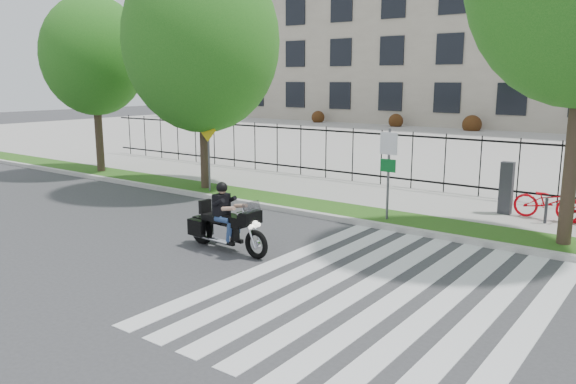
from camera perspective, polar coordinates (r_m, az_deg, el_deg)
The scene contains 13 objects.
ground at distance 13.65m, azimuth -8.80°, elevation -5.55°, with size 120.00×120.00×0.00m, color #38383A.
curb at distance 16.65m, azimuth 1.26°, elevation -2.05°, with size 60.00×0.20×0.15m, color #B6B5AC.
grass_verge at distance 17.34m, azimuth 2.89°, elevation -1.53°, with size 60.00×1.50×0.15m, color #1D4912.
sidewalk at distance 19.42m, azimuth 6.99°, elevation -0.20°, with size 60.00×3.50×0.15m, color #AEABA3.
plaza at distance 35.60m, azimuth 21.17°, elevation 4.33°, with size 80.00×34.00×0.10m, color #AEABA3.
crosswalk_stripes at distance 10.92m, azimuth 9.62°, elevation -9.92°, with size 5.70×8.00×0.01m, color silver, non-canonical shape.
iron_fence at distance 20.76m, azimuth 9.46°, elevation 3.49°, with size 30.00×0.06×2.00m, color black, non-canonical shape.
lamp_post_left at distance 30.05m, azimuth -8.87°, elevation 9.84°, with size 1.06×0.70×4.25m.
street_tree_0 at distance 24.69m, azimuth -19.13°, elevation 12.94°, with size 4.20×4.20×7.16m.
street_tree_1 at distance 19.97m, azimuth -8.78°, elevation 14.84°, with size 5.37×5.37×8.14m.
sign_pole_regulatory at distance 15.44m, azimuth 10.16°, elevation 3.00°, with size 0.50×0.09×2.50m.
sign_pole_warning at distance 19.41m, azimuth -8.10°, elevation 4.75°, with size 0.78×0.09×2.49m.
motorcycle_rider at distance 13.13m, azimuth -6.23°, elevation -3.22°, with size 2.52×0.77×1.95m.
Camera 1 is at (9.36, -9.12, 3.94)m, focal length 35.00 mm.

